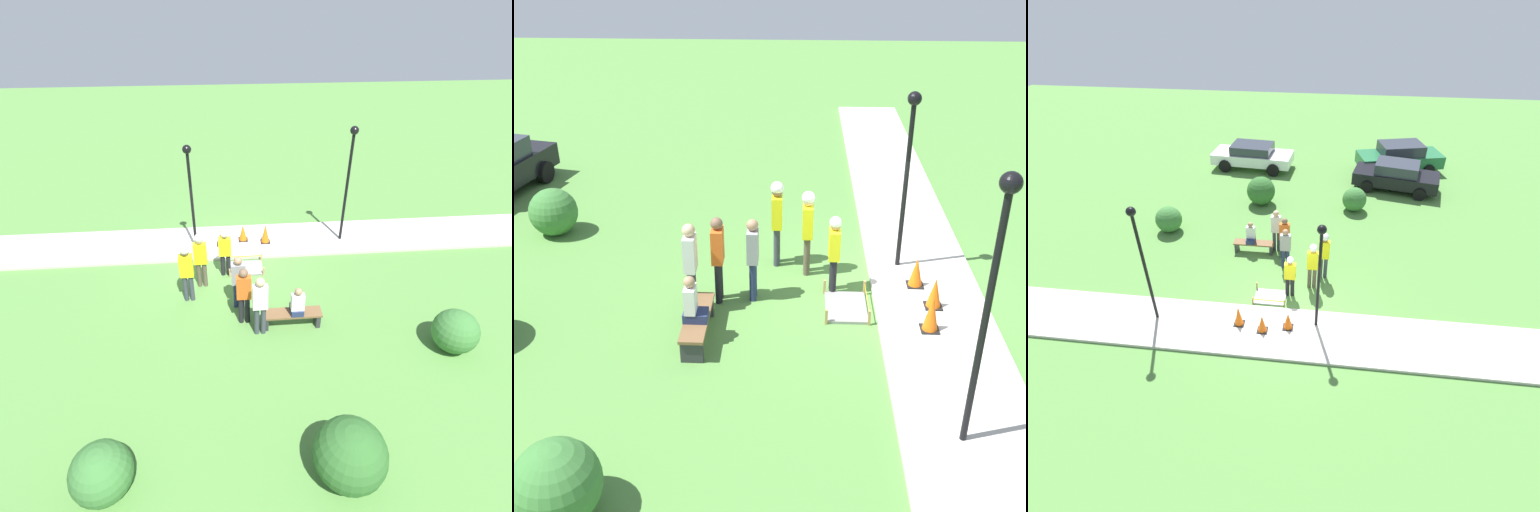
{
  "view_description": "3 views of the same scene",
  "coord_description": "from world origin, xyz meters",
  "views": [
    {
      "loc": [
        -0.18,
        11.5,
        7.96
      ],
      "look_at": [
        -1.04,
        1.54,
        1.17
      ],
      "focal_mm": 28.0,
      "sensor_mm": 36.0,
      "label": 1
    },
    {
      "loc": [
        -11.6,
        1.58,
        6.94
      ],
      "look_at": [
        -0.74,
        2.08,
        1.13
      ],
      "focal_mm": 45.0,
      "sensor_mm": 36.0,
      "label": 2
    },
    {
      "loc": [
        1.01,
        -10.07,
        9.61
      ],
      "look_at": [
        -0.45,
        1.96,
        0.89
      ],
      "focal_mm": 28.0,
      "sensor_mm": 36.0,
      "label": 3
    }
  ],
  "objects": [
    {
      "name": "bystander_in_orange_shirt",
      "position": [
        -0.57,
        3.11,
        1.05
      ],
      "size": [
        0.4,
        0.24,
        1.84
      ],
      "color": "black",
      "rests_on": "ground_plane"
    },
    {
      "name": "bystander_in_white_shirt",
      "position": [
        -0.45,
        2.44,
        1.0
      ],
      "size": [
        0.4,
        0.23,
        1.76
      ],
      "color": "navy",
      "rests_on": "ground_plane"
    },
    {
      "name": "traffic_cone_near_patch",
      "position": [
        -1.59,
        -0.93,
        0.46
      ],
      "size": [
        0.34,
        0.34,
        0.73
      ],
      "color": "black",
      "rests_on": "sidewalk"
    },
    {
      "name": "park_bench",
      "position": [
        -1.88,
        3.36,
        0.33
      ],
      "size": [
        1.65,
        0.44,
        0.47
      ],
      "color": "#2D2D33",
      "rests_on": "ground_plane"
    },
    {
      "name": "shrub_rounded_near",
      "position": [
        2.31,
        7.47,
        0.58
      ],
      "size": [
        1.16,
        1.16,
        1.16
      ],
      "color": "#387033",
      "rests_on": "ground_plane"
    },
    {
      "name": "shrub_rounded_mid",
      "position": [
        -5.94,
        4.55,
        0.58
      ],
      "size": [
        1.16,
        1.16,
        1.16
      ],
      "color": "#387033",
      "rests_on": "ground_plane"
    },
    {
      "name": "person_seated_on_bench",
      "position": [
        -2.0,
        3.41,
        0.82
      ],
      "size": [
        0.36,
        0.44,
        0.89
      ],
      "color": "navy",
      "rests_on": "park_bench"
    },
    {
      "name": "lamppost_near",
      "position": [
        0.92,
        -0.66,
        2.61
      ],
      "size": [
        0.28,
        0.28,
        3.82
      ],
      "color": "black",
      "rests_on": "sidewalk"
    },
    {
      "name": "sidewalk",
      "position": [
        0.0,
        -1.12,
        0.05
      ],
      "size": [
        28.0,
        2.23,
        0.1
      ],
      "color": "#BCB7AD",
      "rests_on": "ground_plane"
    },
    {
      "name": "shrub_rounded_far",
      "position": [
        -2.29,
        7.58,
        0.7
      ],
      "size": [
        1.4,
        1.4,
        1.4
      ],
      "color": "#2D6028",
      "rests_on": "ground_plane"
    },
    {
      "name": "traffic_cone_far_patch",
      "position": [
        -0.78,
        -1.14,
        0.41
      ],
      "size": [
        0.34,
        0.34,
        0.64
      ],
      "color": "black",
      "rests_on": "sidewalk"
    },
    {
      "name": "traffic_cone_sidewalk_edge",
      "position": [
        0.03,
        -0.91,
        0.41
      ],
      "size": [
        0.34,
        0.34,
        0.63
      ],
      "color": "black",
      "rests_on": "sidewalk"
    },
    {
      "name": "wet_concrete_patch",
      "position": [
        -0.78,
        0.57,
        0.04
      ],
      "size": [
        1.17,
        0.87,
        0.32
      ],
      "color": "gray",
      "rests_on": "ground_plane"
    },
    {
      "name": "ground_plane",
      "position": [
        0.0,
        0.0,
        0.0
      ],
      "size": [
        60.0,
        60.0,
        0.0
      ],
      "primitive_type": "plane",
      "color": "#51843D"
    },
    {
      "name": "bystander_in_gray_shirt",
      "position": [
        -0.97,
        3.59,
        1.08
      ],
      "size": [
        0.4,
        0.25,
        1.88
      ],
      "color": "#383D47",
      "rests_on": "ground_plane"
    },
    {
      "name": "lamppost_far",
      "position": [
        -4.4,
        -0.94,
        2.81
      ],
      "size": [
        0.28,
        0.28,
        4.18
      ],
      "color": "black",
      "rests_on": "sidewalk"
    },
    {
      "name": "worker_trainee",
      "position": [
        -0.1,
        0.82,
        1.0
      ],
      "size": [
        0.4,
        0.24,
        1.69
      ],
      "color": "black",
      "rests_on": "ground_plane"
    },
    {
      "name": "worker_assistant",
      "position": [
        1.03,
        2.01,
        1.2
      ],
      "size": [
        0.4,
        0.28,
        1.96
      ],
      "color": "#383D47",
      "rests_on": "ground_plane"
    },
    {
      "name": "worker_supervisor",
      "position": [
        0.65,
        1.35,
        1.16
      ],
      "size": [
        0.4,
        0.28,
        1.91
      ],
      "color": "brown",
      "rests_on": "ground_plane"
    }
  ]
}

